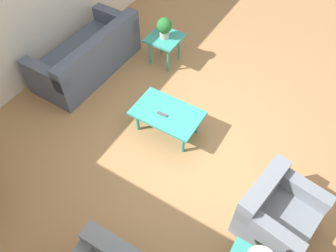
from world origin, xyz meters
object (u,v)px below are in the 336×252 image
object	(u,v)px
coffee_table	(167,114)
side_table_plant	(164,41)
sofa	(88,57)
armchair	(276,213)
potted_plant	(164,27)

from	to	relation	value
coffee_table	side_table_plant	bearing A→B (deg)	-56.74
sofa	coffee_table	distance (m)	1.98
coffee_table	side_table_plant	distance (m)	1.65
sofa	armchair	bearing A→B (deg)	74.99
sofa	potted_plant	world-z (taller)	potted_plant
potted_plant	armchair	bearing A→B (deg)	144.85
coffee_table	sofa	bearing A→B (deg)	-13.83
side_table_plant	armchair	bearing A→B (deg)	144.85
armchair	coffee_table	size ratio (longest dim) A/B	0.97
armchair	side_table_plant	distance (m)	3.45
armchair	coffee_table	world-z (taller)	armchair
armchair	coffee_table	distance (m)	2.00
armchair	potted_plant	world-z (taller)	potted_plant
potted_plant	side_table_plant	bearing A→B (deg)	-45.00
side_table_plant	potted_plant	xyz separation A→B (m)	(-0.00, 0.00, 0.29)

